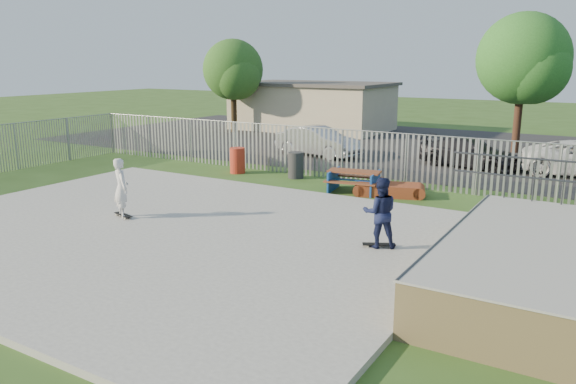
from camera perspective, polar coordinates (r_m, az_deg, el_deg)
The scene contains 18 objects.
ground at distance 15.75m, azimuth -12.35°, elevation -4.16°, with size 120.00×120.00×0.00m, color #314F1B.
concrete_slab at distance 15.73m, azimuth -12.37°, elevation -3.90°, with size 15.00×12.00×0.15m, color gray.
quarter_pipe at distance 12.59m, azimuth 25.13°, elevation -6.90°, with size 5.50×7.05×2.19m.
fence at distance 18.45m, azimuth -0.43°, elevation 1.90°, with size 26.04×16.02×2.00m.
picnic_table at distance 20.29m, azimuth 6.72°, elevation 1.11°, with size 2.08×1.82×0.78m.
funbox at distance 19.97m, azimuth 10.24°, elevation 0.23°, with size 2.27×1.63×0.41m.
trash_bin_red at distance 23.68m, azimuth -5.16°, elevation 3.22°, with size 0.64×0.64×1.07m, color #A92A1A.
trash_bin_grey at distance 22.55m, azimuth 0.80°, elevation 2.75°, with size 0.63×0.63×1.05m, color #28282B.
parking_lot at distance 31.95m, azimuth 11.67°, elevation 4.64°, with size 40.00×18.00×0.02m, color black.
car_silver at distance 27.75m, azimuth 3.05°, elevation 5.16°, with size 1.53×4.40×1.45m, color #B8B8BD.
car_dark at distance 26.10m, azimuth 17.91°, elevation 3.85°, with size 1.81×4.45×1.29m, color black.
building at distance 38.66m, azimuth 2.48°, elevation 8.73°, with size 10.40×6.40×3.20m.
tree_left at distance 37.23m, azimuth -5.61°, elevation 12.25°, with size 3.89×3.89×6.00m.
tree_mid at distance 30.92m, azimuth 22.78°, elevation 12.37°, with size 4.53×4.53×6.99m.
skateboard_a at distance 14.04m, azimuth 9.21°, elevation -5.35°, with size 0.80×0.55×0.08m.
skateboard_b at distance 17.15m, azimuth -16.40°, elevation -2.31°, with size 0.82×0.42×0.08m.
skater_navy at distance 13.80m, azimuth 9.34°, elevation -2.07°, with size 0.85×0.66×1.74m, color #13193C.
skater_white at distance 16.96m, azimuth -16.58°, elevation 0.40°, with size 0.64×0.42×1.74m, color silver.
Camera 1 is at (10.45, -10.84, 4.62)m, focal length 35.00 mm.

